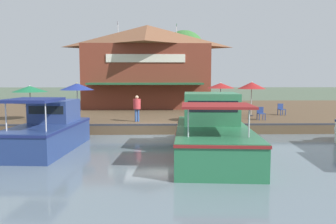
# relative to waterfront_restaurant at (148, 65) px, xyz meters

# --- Properties ---
(ground_plane) EXTENTS (220.00, 220.00, 0.00)m
(ground_plane) POSITION_rel_waterfront_restaurant_xyz_m (13.76, 0.46, -4.63)
(ground_plane) COLOR #4C5B47
(quay_deck) EXTENTS (22.00, 56.00, 0.60)m
(quay_deck) POSITION_rel_waterfront_restaurant_xyz_m (2.76, 0.46, -4.33)
(quay_deck) COLOR brown
(quay_deck) RESTS_ON ground
(quay_edge_fender) EXTENTS (0.20, 50.40, 0.10)m
(quay_edge_fender) POSITION_rel_waterfront_restaurant_xyz_m (13.66, 0.46, -3.98)
(quay_edge_fender) COLOR #2D2D33
(quay_edge_fender) RESTS_ON quay_deck
(waterfront_restaurant) EXTENTS (9.92, 11.95, 8.22)m
(waterfront_restaurant) POSITION_rel_waterfront_restaurant_xyz_m (0.00, 0.00, 0.00)
(waterfront_restaurant) COLOR brown
(waterfront_restaurant) RESTS_ON quay_deck
(patio_umbrella_by_entrance) EXTENTS (1.73, 1.73, 2.49)m
(patio_umbrella_by_entrance) POSITION_rel_waterfront_restaurant_xyz_m (12.26, 5.01, -1.76)
(patio_umbrella_by_entrance) COLOR #B7B7B7
(patio_umbrella_by_entrance) RESTS_ON quay_deck
(patio_umbrella_near_quay_edge) EXTENTS (2.23, 2.23, 2.29)m
(patio_umbrella_near_quay_edge) POSITION_rel_waterfront_restaurant_xyz_m (10.91, -7.27, -1.99)
(patio_umbrella_near_quay_edge) COLOR #B7B7B7
(patio_umbrella_near_quay_edge) RESTS_ON quay_deck
(patio_umbrella_back_row) EXTENTS (2.01, 2.01, 2.51)m
(patio_umbrella_back_row) POSITION_rel_waterfront_restaurant_xyz_m (8.83, 7.90, -1.81)
(patio_umbrella_back_row) COLOR #B7B7B7
(patio_umbrella_back_row) RESTS_ON quay_deck
(patio_umbrella_far_corner) EXTENTS (2.05, 2.05, 2.48)m
(patio_umbrella_far_corner) POSITION_rel_waterfront_restaurant_xyz_m (12.28, -3.85, -1.81)
(patio_umbrella_far_corner) COLOR #B7B7B7
(patio_umbrella_far_corner) RESTS_ON quay_deck
(cafe_chair_under_first_umbrella) EXTENTS (0.51, 0.51, 0.85)m
(cafe_chair_under_first_umbrella) POSITION_rel_waterfront_restaurant_xyz_m (8.29, 10.33, -3.56)
(cafe_chair_under_first_umbrella) COLOR navy
(cafe_chair_under_first_umbrella) RESTS_ON quay_deck
(cafe_chair_mid_patio) EXTENTS (0.47, 0.47, 0.85)m
(cafe_chair_mid_patio) POSITION_rel_waterfront_restaurant_xyz_m (11.15, 7.91, -3.56)
(cafe_chair_mid_patio) COLOR navy
(cafe_chair_mid_patio) RESTS_ON quay_deck
(cafe_chair_back_row_seat) EXTENTS (0.52, 0.52, 0.85)m
(cafe_chair_back_row_seat) POSITION_rel_waterfront_restaurant_xyz_m (11.00, -5.27, -3.56)
(cafe_chair_back_row_seat) COLOR navy
(cafe_chair_back_row_seat) RESTS_ON quay_deck
(person_mid_patio) EXTENTS (0.47, 0.47, 1.66)m
(person_mid_patio) POSITION_rel_waterfront_restaurant_xyz_m (11.84, -0.22, -2.99)
(person_mid_patio) COLOR #2D5193
(person_mid_patio) RESTS_ON quay_deck
(motorboat_fourth_along) EXTENTS (8.86, 3.56, 2.59)m
(motorboat_fourth_along) POSITION_rel_waterfront_restaurant_xyz_m (18.17, 3.51, -3.66)
(motorboat_fourth_along) COLOR #287047
(motorboat_fourth_along) RESTS_ON river_water
(motorboat_outer_channel) EXTENTS (6.61, 2.70, 2.42)m
(motorboat_outer_channel) POSITION_rel_waterfront_restaurant_xyz_m (17.12, -3.81, -3.73)
(motorboat_outer_channel) COLOR navy
(motorboat_outer_channel) RESTS_ON river_water
(tree_upstream_bank) EXTENTS (5.25, 5.00, 8.29)m
(tree_upstream_bank) POSITION_rel_waterfront_restaurant_xyz_m (-5.61, 3.82, 1.62)
(tree_upstream_bank) COLOR brown
(tree_upstream_bank) RESTS_ON quay_deck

